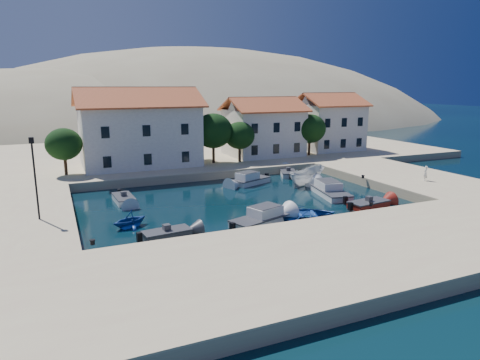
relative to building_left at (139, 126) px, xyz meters
name	(u,v)px	position (x,y,z in m)	size (l,w,h in m)	color
ground	(293,233)	(6.00, -28.00, -5.94)	(400.00, 400.00, 0.00)	black
quay_south	(342,255)	(6.00, -34.00, -5.44)	(52.00, 12.00, 1.00)	tan
quay_east	(403,178)	(26.50, -18.00, -5.44)	(11.00, 20.00, 1.00)	tan
quay_west	(20,220)	(-13.00, -18.00, -5.44)	(8.00, 20.00, 1.00)	tan
quay_north	(180,154)	(8.00, 10.00, -5.44)	(80.00, 36.00, 1.00)	tan
hills	(167,182)	(26.64, 95.62, -29.34)	(254.00, 176.00, 99.00)	gray
building_left	(139,126)	(0.00, 0.00, 0.00)	(14.70, 9.45, 9.70)	beige
building_mid	(263,126)	(18.00, 1.00, -0.71)	(10.50, 8.40, 8.30)	beige
building_right	(328,121)	(30.00, 2.00, -0.46)	(9.45, 8.40, 8.80)	beige
trees	(224,133)	(10.51, -2.54, -1.10)	(37.30, 5.30, 6.45)	#382314
lamppost	(34,171)	(-11.50, -20.00, -1.18)	(0.35, 0.25, 6.22)	black
bollards	(299,202)	(8.80, -24.13, -4.79)	(29.36, 9.56, 0.30)	black
motorboat_grey_sw	(167,234)	(-3.03, -25.27, -5.64)	(3.64, 1.94, 1.25)	#37383D
cabin_cruiser_south	(259,219)	(4.52, -25.18, -5.46)	(5.33, 3.58, 1.60)	silver
rowboat_south	(304,219)	(8.64, -25.37, -5.94)	(3.81, 5.34, 1.11)	navy
motorboat_red_se	(369,204)	(15.88, -24.74, -5.64)	(4.11, 2.23, 1.25)	maroon
cabin_cruiser_east	(331,191)	(15.21, -19.84, -5.46)	(3.46, 6.08, 1.60)	silver
boat_east	(307,185)	(15.67, -14.61, -5.94)	(2.13, 5.66, 2.19)	silver
motorboat_white_ne	(288,173)	(16.28, -9.40, -5.64)	(3.15, 4.26, 1.25)	silver
rowboat_west	(130,227)	(-5.07, -21.60, -5.94)	(2.46, 2.86, 1.50)	navy
motorboat_white_west	(124,199)	(-4.33, -13.87, -5.64)	(1.83, 3.84, 1.25)	silver
cabin_cruiser_north	(251,180)	(10.19, -11.59, -5.46)	(5.01, 3.56, 1.60)	silver
pedestrian	(425,173)	(25.90, -21.68, -4.14)	(0.58, 0.38, 1.60)	white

